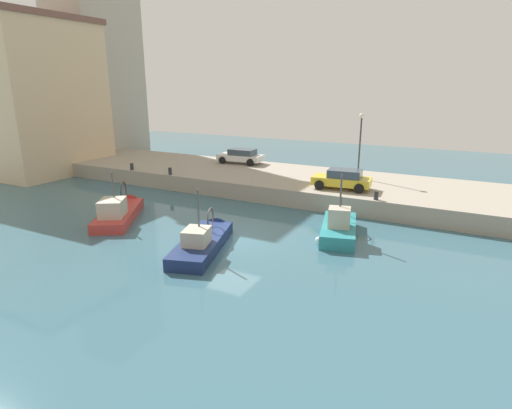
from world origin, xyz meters
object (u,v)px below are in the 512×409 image
fishing_boat_red (120,215)px  fishing_boat_navy (204,245)px  mooring_bollard_mid (170,171)px  quay_streetlamp (361,135)px  mooring_bollard_north (132,167)px  fishing_boat_teal (339,232)px  parked_car_white (241,156)px  parked_car_yellow (342,179)px  mooring_bollard_south (376,195)px

fishing_boat_red → fishing_boat_navy: 7.63m
mooring_bollard_mid → quay_streetlamp: (5.65, -13.39, 2.98)m
mooring_bollard_north → fishing_boat_teal: bearing=-101.5°
mooring_bollard_north → parked_car_white: bearing=-44.1°
parked_car_white → parked_car_yellow: bearing=-114.9°
parked_car_white → mooring_bollard_south: bearing=-116.7°
mooring_bollard_mid → quay_streetlamp: bearing=-67.1°
fishing_boat_red → mooring_bollard_north: 9.49m
fishing_boat_red → parked_car_white: (14.10, -0.67, 1.70)m
mooring_bollard_mid → fishing_boat_red: bearing=-165.6°
fishing_boat_navy → fishing_boat_teal: 7.52m
mooring_bollard_mid → quay_streetlamp: 14.84m
mooring_bollard_north → quay_streetlamp: size_ratio=0.11×
fishing_boat_navy → parked_car_yellow: (10.70, -3.99, 1.78)m
fishing_boat_red → parked_car_yellow: fishing_boat_red is taller
fishing_boat_teal → parked_car_yellow: (5.61, 1.55, 1.76)m
fishing_boat_teal → parked_car_yellow: size_ratio=1.41×
fishing_boat_red → fishing_boat_navy: size_ratio=0.97×
parked_car_yellow → fishing_boat_navy: bearing=159.6°
mooring_bollard_south → mooring_bollard_north: (0.00, 20.00, 0.00)m
fishing_boat_red → quay_streetlamp: (12.98, -11.51, 4.29)m
mooring_bollard_north → parked_car_yellow: bearing=-84.2°
parked_car_white → quay_streetlamp: size_ratio=0.86×
mooring_bollard_south → quay_streetlamp: quay_streetlamp is taller
parked_car_white → mooring_bollard_mid: size_ratio=7.51×
parked_car_yellow → quay_streetlamp: quay_streetlamp is taller
parked_car_white → parked_car_yellow: size_ratio=1.03×
mooring_bollard_south → quay_streetlamp: 6.90m
fishing_boat_red → parked_car_white: bearing=-2.7°
fishing_boat_red → fishing_boat_teal: 13.46m
fishing_boat_red → quay_streetlamp: 17.87m
mooring_bollard_north → quay_streetlamp: quay_streetlamp is taller
mooring_bollard_south → quay_streetlamp: bearing=24.8°
mooring_bollard_north → fishing_boat_navy: bearing=-123.8°
mooring_bollard_mid → quay_streetlamp: quay_streetlamp is taller
fishing_boat_red → fishing_boat_teal: size_ratio=1.15×
fishing_boat_teal → mooring_bollard_north: size_ratio=10.29×
parked_car_yellow → mooring_bollard_south: size_ratio=7.31×
fishing_boat_navy → parked_car_white: bearing=23.4°
fishing_boat_teal → mooring_bollard_south: (3.85, -1.12, 1.35)m
fishing_boat_navy → mooring_bollard_north: 16.12m
fishing_boat_navy → quay_streetlamp: bearing=-15.5°
parked_car_yellow → mooring_bollard_south: bearing=-123.4°
fishing_boat_red → quay_streetlamp: quay_streetlamp is taller
fishing_boat_teal → mooring_bollard_north: bearing=78.5°
mooring_bollard_south → fishing_boat_red: bearing=117.4°
fishing_boat_red → parked_car_yellow: size_ratio=1.63×
mooring_bollard_south → mooring_bollard_north: same height
mooring_bollard_south → mooring_bollard_mid: size_ratio=1.00×
parked_car_yellow → mooring_bollard_mid: parked_car_yellow is taller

